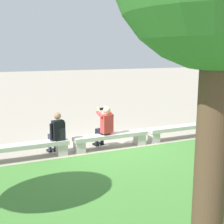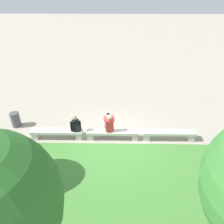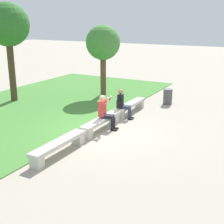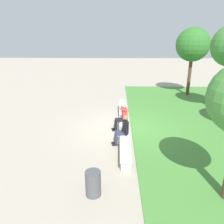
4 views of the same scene
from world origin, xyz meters
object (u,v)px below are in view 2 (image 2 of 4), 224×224
bench_near (113,133)px  person_photographer (109,125)px  bench_mid (57,133)px  bench_main (169,134)px  backpack (77,128)px  person_distant (76,126)px  trash_bin (15,120)px

bench_near → person_photographer: person_photographer is taller
person_photographer → bench_mid: bearing=1.8°
bench_main → backpack: 4.19m
bench_mid → person_distant: person_distant is taller
bench_main → bench_mid: (5.14, 0.00, 0.00)m
bench_main → bench_near: bearing=0.0°
bench_main → bench_near: size_ratio=1.00×
bench_main → trash_bin: size_ratio=3.19×
bench_mid → person_distant: size_ratio=1.90×
bench_main → person_photographer: bearing=-1.6°
bench_mid → person_photographer: bearing=-178.2°
bench_near → backpack: (1.61, 0.03, 0.31)m
backpack → person_distant: bearing=-56.3°
bench_near → trash_bin: (4.84, -0.95, 0.06)m
bench_main → person_distant: size_ratio=1.90×
backpack → trash_bin: backpack is taller
bench_main → person_photographer: 2.77m
bench_main → trash_bin: trash_bin is taller
bench_near → trash_bin: bearing=-11.1°
bench_main → person_photographer: person_photographer is taller
person_photographer → person_distant: 1.51m
person_distant → trash_bin: person_distant is taller
person_distant → backpack: 0.12m
bench_near → backpack: bearing=1.0°
bench_near → person_distant: bearing=-2.2°
bench_mid → trash_bin: 2.46m
bench_main → bench_mid: size_ratio=1.00×
person_photographer → trash_bin: (4.67, -0.88, -0.36)m
bench_main → person_photographer: (2.74, -0.08, 0.43)m
person_distant → backpack: size_ratio=2.94×
person_distant → bench_main: bearing=179.1°
bench_main → bench_mid: bearing=0.0°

